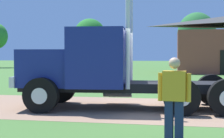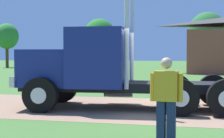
% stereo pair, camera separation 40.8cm
% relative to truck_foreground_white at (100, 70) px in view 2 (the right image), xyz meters
% --- Properties ---
extents(ground_plane, '(200.00, 200.00, 0.00)m').
position_rel_truck_foreground_white_xyz_m(ground_plane, '(1.52, 0.16, -1.24)').
color(ground_plane, '#416C2F').
extents(dirt_track, '(120.00, 5.13, 0.01)m').
position_rel_truck_foreground_white_xyz_m(dirt_track, '(1.52, 0.16, -1.24)').
color(dirt_track, '#917058').
rests_on(dirt_track, ground_plane).
extents(truck_foreground_white, '(7.49, 3.08, 3.71)m').
position_rel_truck_foreground_white_xyz_m(truck_foreground_white, '(0.00, 0.00, 0.00)').
color(truck_foreground_white, black).
rests_on(truck_foreground_white, ground_plane).
extents(visitor_walking_mid, '(0.64, 0.31, 1.67)m').
position_rel_truck_foreground_white_xyz_m(visitor_walking_mid, '(2.37, -3.97, -0.33)').
color(visitor_walking_mid, gold).
rests_on(visitor_walking_mid, ground_plane).
extents(tree_left, '(3.38, 3.38, 6.39)m').
position_rel_truck_foreground_white_xyz_m(tree_left, '(-22.80, 33.71, 3.25)').
color(tree_left, '#513823').
rests_on(tree_left, ground_plane).
extents(tree_mid, '(4.69, 4.69, 7.04)m').
position_rel_truck_foreground_white_xyz_m(tree_mid, '(-9.57, 36.37, 3.21)').
color(tree_mid, '#513823').
rests_on(tree_mid, ground_plane).
extents(tree_right, '(5.49, 5.49, 7.95)m').
position_rel_truck_foreground_white_xyz_m(tree_right, '(5.60, 39.30, 3.68)').
color(tree_right, '#513823').
rests_on(tree_right, ground_plane).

